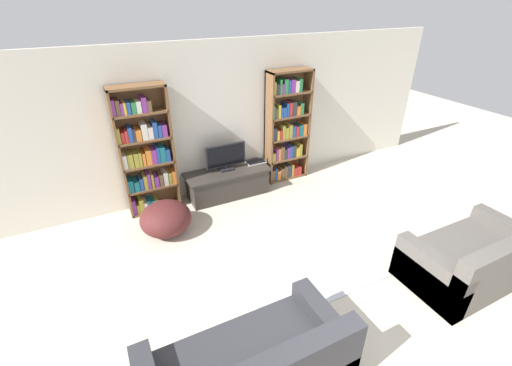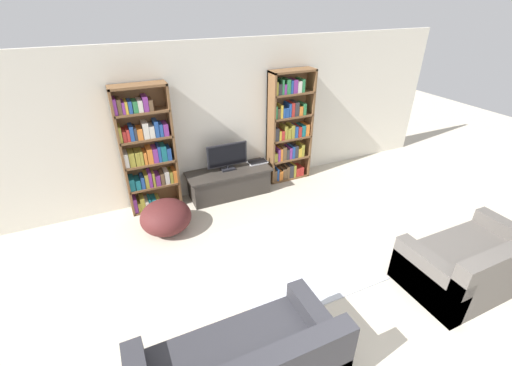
# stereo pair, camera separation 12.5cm
# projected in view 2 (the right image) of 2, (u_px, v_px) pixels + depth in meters

# --- Properties ---
(wall_back) EXTENTS (8.80, 0.06, 2.60)m
(wall_back) POSITION_uv_depth(u_px,v_px,m) (226.00, 119.00, 5.90)
(wall_back) COLOR silver
(wall_back) RESTS_ON ground_plane
(bookshelf_left) EXTENTS (0.82, 0.30, 2.07)m
(bookshelf_left) POSITION_uv_depth(u_px,v_px,m) (147.00, 152.00, 5.38)
(bookshelf_left) COLOR brown
(bookshelf_left) RESTS_ON ground_plane
(bookshelf_right) EXTENTS (0.82, 0.30, 2.07)m
(bookshelf_right) POSITION_uv_depth(u_px,v_px,m) (288.00, 130.00, 6.32)
(bookshelf_right) COLOR brown
(bookshelf_right) RESTS_ON ground_plane
(tv_stand) EXTENTS (1.48, 0.55, 0.48)m
(tv_stand) POSITION_uv_depth(u_px,v_px,m) (229.00, 182.00, 6.11)
(tv_stand) COLOR #332D28
(tv_stand) RESTS_ON ground_plane
(television) EXTENTS (0.72, 0.16, 0.48)m
(television) POSITION_uv_depth(u_px,v_px,m) (227.00, 156.00, 5.91)
(television) COLOR black
(television) RESTS_ON tv_stand
(laptop) EXTENTS (0.35, 0.20, 0.03)m
(laptop) POSITION_uv_depth(u_px,v_px,m) (257.00, 162.00, 6.27)
(laptop) COLOR silver
(laptop) RESTS_ON tv_stand
(area_rug) EXTENTS (1.80, 1.83, 0.02)m
(area_rug) POSITION_uv_depth(u_px,v_px,m) (293.00, 255.00, 4.77)
(area_rug) COLOR #B2B7C1
(area_rug) RESTS_ON ground_plane
(couch_right_sofa) EXTENTS (1.62, 0.94, 0.82)m
(couch_right_sofa) POSITION_uv_depth(u_px,v_px,m) (472.00, 265.00, 4.20)
(couch_right_sofa) COLOR #56514C
(couch_right_sofa) RESTS_ON ground_plane
(beanbag_ottoman) EXTENTS (0.76, 0.76, 0.49)m
(beanbag_ottoman) POSITION_uv_depth(u_px,v_px,m) (166.00, 217.00, 5.16)
(beanbag_ottoman) COLOR #4C1E1E
(beanbag_ottoman) RESTS_ON ground_plane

